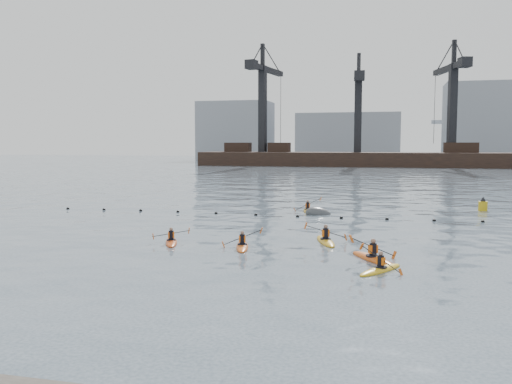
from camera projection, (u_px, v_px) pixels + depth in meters
ground at (140, 315)px, 16.01m from camera, size 400.00×400.00×0.00m
float_line at (277, 215)px, 37.92m from camera, size 33.24×0.73×0.24m
barge_pier at (356, 158)px, 122.26m from camera, size 72.00×19.30×29.50m
skyline at (373, 129)px, 159.98m from camera, size 141.00×28.00×22.00m
kayaker_0 at (242, 246)px, 26.38m from camera, size 1.97×2.96×1.10m
kayaker_1 at (381, 269)px, 21.51m from camera, size 1.93×2.71×1.12m
kayaker_2 at (171, 241)px, 27.60m from camera, size 1.79×2.83×0.90m
kayaker_3 at (326, 240)px, 27.79m from camera, size 2.17×3.31×1.17m
kayaker_4 at (373, 258)px, 23.51m from camera, size 2.39×3.19×1.30m
kayaker_5 at (308, 210)px, 40.49m from camera, size 2.09×3.06×1.20m
mooring_buoy at (319, 214)px, 38.81m from camera, size 2.38×1.79×1.36m
nav_buoy at (483, 206)px, 40.83m from camera, size 0.66×0.66×1.21m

